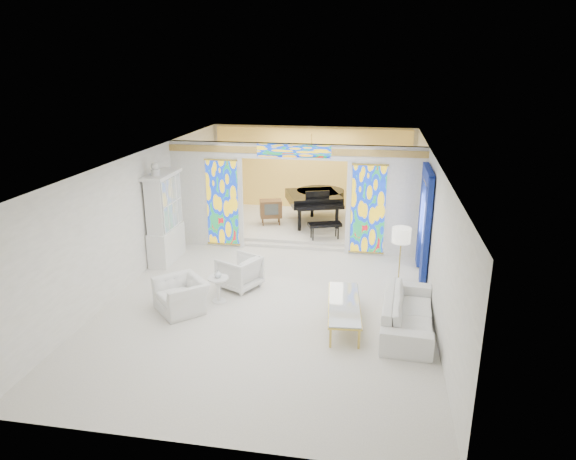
% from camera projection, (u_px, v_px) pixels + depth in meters
% --- Properties ---
extents(floor, '(12.00, 12.00, 0.00)m').
position_uv_depth(floor, '(281.00, 276.00, 12.74)').
color(floor, silver).
rests_on(floor, ground).
extents(ceiling, '(7.00, 12.00, 0.02)m').
position_uv_depth(ceiling, '(281.00, 156.00, 11.80)').
color(ceiling, white).
rests_on(ceiling, wall_back).
extents(wall_back, '(7.00, 0.02, 3.00)m').
position_uv_depth(wall_back, '(313.00, 170.00, 17.89)').
color(wall_back, white).
rests_on(wall_back, floor).
extents(wall_front, '(7.00, 0.02, 3.00)m').
position_uv_depth(wall_front, '(196.00, 351.00, 6.65)').
color(wall_front, white).
rests_on(wall_front, floor).
extents(wall_left, '(0.02, 12.00, 3.00)m').
position_uv_depth(wall_left, '(144.00, 212.00, 12.84)').
color(wall_left, white).
rests_on(wall_left, floor).
extents(wall_right, '(0.02, 12.00, 3.00)m').
position_uv_depth(wall_right, '(431.00, 226.00, 11.70)').
color(wall_right, white).
rests_on(wall_right, floor).
extents(partition_wall, '(7.00, 0.22, 3.00)m').
position_uv_depth(partition_wall, '(294.00, 193.00, 14.09)').
color(partition_wall, white).
rests_on(partition_wall, floor).
extents(stained_glass_left, '(0.90, 0.04, 2.40)m').
position_uv_depth(stained_glass_left, '(223.00, 203.00, 14.43)').
color(stained_glass_left, gold).
rests_on(stained_glass_left, partition_wall).
extents(stained_glass_right, '(0.90, 0.04, 2.40)m').
position_uv_depth(stained_glass_right, '(368.00, 210.00, 13.77)').
color(stained_glass_right, gold).
rests_on(stained_glass_right, partition_wall).
extents(stained_glass_transom, '(2.00, 0.04, 0.34)m').
position_uv_depth(stained_glass_transom, '(294.00, 151.00, 13.63)').
color(stained_glass_transom, gold).
rests_on(stained_glass_transom, partition_wall).
extents(alcove_platform, '(6.80, 3.80, 0.18)m').
position_uv_depth(alcove_platform, '(304.00, 224.00, 16.55)').
color(alcove_platform, silver).
rests_on(alcove_platform, floor).
extents(gold_curtain_back, '(6.70, 0.10, 2.90)m').
position_uv_depth(gold_curtain_back, '(312.00, 170.00, 17.78)').
color(gold_curtain_back, '#FDC758').
rests_on(gold_curtain_back, wall_back).
extents(chandelier, '(0.48, 0.48, 0.30)m').
position_uv_depth(chandelier, '(311.00, 149.00, 15.66)').
color(chandelier, gold).
rests_on(chandelier, ceiling).
extents(blue_drapes, '(0.14, 1.85, 2.65)m').
position_uv_depth(blue_drapes, '(425.00, 214.00, 12.35)').
color(blue_drapes, navy).
rests_on(blue_drapes, wall_right).
extents(china_cabinet, '(0.56, 1.46, 2.72)m').
position_uv_depth(china_cabinet, '(165.00, 218.00, 13.45)').
color(china_cabinet, white).
rests_on(china_cabinet, floor).
extents(armchair_left, '(1.40, 1.40, 0.69)m').
position_uv_depth(armchair_left, '(181.00, 295.00, 10.91)').
color(armchair_left, white).
rests_on(armchair_left, floor).
extents(armchair_right, '(1.13, 1.12, 0.78)m').
position_uv_depth(armchair_right, '(239.00, 272.00, 12.01)').
color(armchair_right, silver).
rests_on(armchair_right, floor).
extents(sofa, '(1.11, 2.51, 0.72)m').
position_uv_depth(sofa, '(408.00, 312.00, 10.14)').
color(sofa, silver).
rests_on(sofa, floor).
extents(side_table, '(0.54, 0.54, 0.58)m').
position_uv_depth(side_table, '(218.00, 286.00, 11.30)').
color(side_table, white).
rests_on(side_table, floor).
extents(vase, '(0.22, 0.22, 0.17)m').
position_uv_depth(vase, '(218.00, 274.00, 11.21)').
color(vase, white).
rests_on(vase, side_table).
extents(coffee_table, '(0.81, 2.10, 0.46)m').
position_uv_depth(coffee_table, '(344.00, 304.00, 10.33)').
color(coffee_table, silver).
rests_on(coffee_table, floor).
extents(floor_lamp, '(0.44, 0.44, 1.67)m').
position_uv_depth(floor_lamp, '(401.00, 239.00, 11.10)').
color(floor_lamp, gold).
rests_on(floor_lamp, floor).
extents(grand_piano, '(2.16, 3.27, 1.18)m').
position_uv_depth(grand_piano, '(317.00, 197.00, 16.31)').
color(grand_piano, black).
rests_on(grand_piano, alcove_platform).
extents(tv_console, '(0.77, 0.63, 0.78)m').
position_uv_depth(tv_console, '(271.00, 209.00, 16.11)').
color(tv_console, brown).
rests_on(tv_console, alcove_platform).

